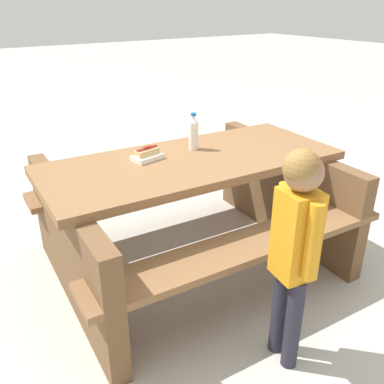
{
  "coord_description": "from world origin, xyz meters",
  "views": [
    {
      "loc": [
        1.31,
        1.97,
        1.62
      ],
      "look_at": [
        0.0,
        0.0,
        0.52
      ],
      "focal_mm": 39.0,
      "sensor_mm": 36.0,
      "label": 1
    }
  ],
  "objects_px": {
    "hotdog_tray": "(147,155)",
    "child_in_coat": "(296,235)",
    "soda_bottle": "(193,133)",
    "picnic_table": "(192,203)"
  },
  "relations": [
    {
      "from": "soda_bottle",
      "to": "child_in_coat",
      "type": "height_order",
      "value": "child_in_coat"
    },
    {
      "from": "picnic_table",
      "to": "soda_bottle",
      "type": "height_order",
      "value": "soda_bottle"
    },
    {
      "from": "picnic_table",
      "to": "child_in_coat",
      "type": "bearing_deg",
      "value": 84.99
    },
    {
      "from": "hotdog_tray",
      "to": "child_in_coat",
      "type": "distance_m",
      "value": 1.07
    },
    {
      "from": "soda_bottle",
      "to": "hotdog_tray",
      "type": "relative_size",
      "value": 1.19
    },
    {
      "from": "picnic_table",
      "to": "soda_bottle",
      "type": "xyz_separation_m",
      "value": [
        -0.1,
        -0.14,
        0.41
      ]
    },
    {
      "from": "soda_bottle",
      "to": "hotdog_tray",
      "type": "height_order",
      "value": "soda_bottle"
    },
    {
      "from": "hotdog_tray",
      "to": "picnic_table",
      "type": "bearing_deg",
      "value": 151.47
    },
    {
      "from": "soda_bottle",
      "to": "child_in_coat",
      "type": "bearing_deg",
      "value": 80.25
    },
    {
      "from": "hotdog_tray",
      "to": "child_in_coat",
      "type": "xyz_separation_m",
      "value": [
        -0.15,
        1.05,
        -0.08
      ]
    }
  ]
}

